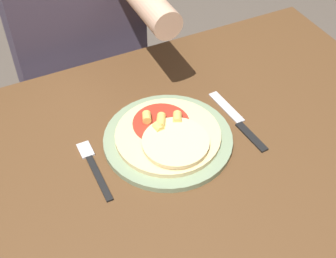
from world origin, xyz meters
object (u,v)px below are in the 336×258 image
object	(u,v)px
dining_table	(181,187)
knife	(238,121)
pizza	(169,135)
fork	(93,166)
person_diner	(75,24)
plate	(168,139)

from	to	relation	value
dining_table	knife	xyz separation A→B (m)	(0.17, 0.03, 0.12)
pizza	fork	world-z (taller)	pizza
knife	person_diner	bearing A→B (deg)	111.81
plate	person_diner	xyz separation A→B (m)	(-0.04, 0.53, 0.01)
fork	person_diner	world-z (taller)	person_diner
plate	person_diner	size ratio (longest dim) A/B	0.22
dining_table	fork	world-z (taller)	fork
plate	person_diner	distance (m)	0.54
pizza	fork	size ratio (longest dim) A/B	1.34
dining_table	person_diner	xyz separation A→B (m)	(-0.05, 0.58, 0.13)
knife	person_diner	distance (m)	0.59
plate	pizza	size ratio (longest dim) A/B	1.23
dining_table	knife	distance (m)	0.21
pizza	dining_table	bearing A→B (deg)	-75.92
plate	dining_table	bearing A→B (deg)	-77.36
fork	knife	world-z (taller)	same
dining_table	plate	xyz separation A→B (m)	(-0.01, 0.05, 0.12)
knife	person_diner	size ratio (longest dim) A/B	0.17
pizza	knife	xyz separation A→B (m)	(0.18, -0.01, -0.02)
plate	fork	world-z (taller)	plate
fork	pizza	bearing A→B (deg)	-2.41
pizza	person_diner	distance (m)	0.54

